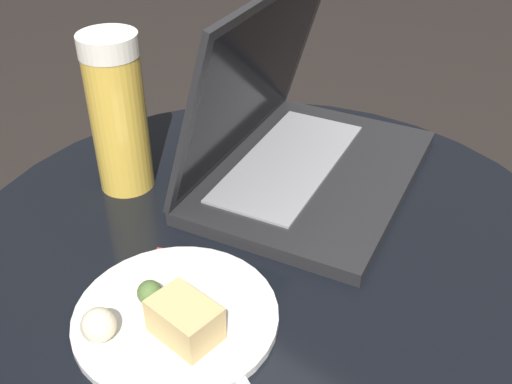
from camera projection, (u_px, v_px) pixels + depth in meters
table at (269, 305)px, 0.77m from camera, size 0.76×0.76×0.52m
napkin at (179, 299)px, 0.64m from camera, size 0.18×0.16×0.00m
laptop at (294, 142)px, 0.81m from camera, size 0.40×0.32×0.26m
beer_glass at (118, 114)px, 0.76m from camera, size 0.07×0.07×0.21m
snack_plate at (173, 318)px, 0.60m from camera, size 0.21×0.21×0.05m
fork at (218, 344)px, 0.58m from camera, size 0.09×0.17×0.00m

